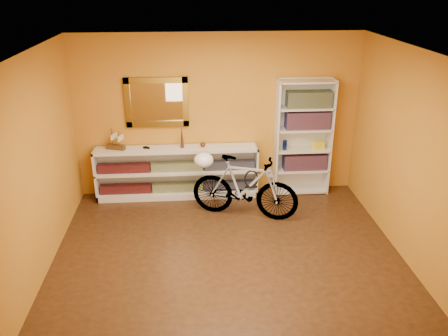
{
  "coord_description": "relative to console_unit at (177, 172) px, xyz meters",
  "views": [
    {
      "loc": [
        -0.43,
        -5.05,
        3.39
      ],
      "look_at": [
        0.0,
        0.7,
        0.95
      ],
      "focal_mm": 36.91,
      "sensor_mm": 36.0,
      "label": 1
    }
  ],
  "objects": [
    {
      "name": "red_tin",
      "position": [
        1.84,
        0.06,
        1.13
      ],
      "size": [
        0.16,
        0.16,
        0.19
      ],
      "primitive_type": "cube",
      "rotation": [
        0.0,
        0.0,
        -0.12
      ],
      "color": "maroon",
      "rests_on": "bookcase"
    },
    {
      "name": "helmet",
      "position": [
        0.42,
        -0.55,
        0.42
      ],
      "size": [
        0.29,
        0.28,
        0.22
      ],
      "primitive_type": "ellipsoid",
      "color": "white",
      "rests_on": "bicycle"
    },
    {
      "name": "wall_socket",
      "position": [
        1.57,
        0.17,
        -0.17
      ],
      "size": [
        0.09,
        0.02,
        0.09
      ],
      "primitive_type": "cube",
      "color": "silver",
      "rests_on": "back_wall"
    },
    {
      "name": "cd_row_lower",
      "position": [
        0.0,
        -0.02,
        -0.26
      ],
      "size": [
        2.5,
        0.13,
        0.14
      ],
      "primitive_type": "cube",
      "color": "black",
      "rests_on": "console_unit"
    },
    {
      "name": "travel_mug",
      "position": [
        1.74,
        0.01,
        0.42
      ],
      "size": [
        0.07,
        0.07,
        0.16
      ],
      "primitive_type": "cylinder",
      "color": "navy",
      "rests_on": "bookcase"
    },
    {
      "name": "bicycle",
      "position": [
        1.01,
        -0.76,
        0.06
      ],
      "size": [
        0.93,
        1.69,
        0.96
      ],
      "primitive_type": "imported",
      "rotation": [
        0.0,
        0.0,
        1.24
      ],
      "color": "silver",
      "rests_on": "floor"
    },
    {
      "name": "model_ship",
      "position": [
        -0.94,
        0.0,
        0.6
      ],
      "size": [
        0.31,
        0.2,
        0.35
      ],
      "primitive_type": null,
      "rotation": [
        0.0,
        0.0,
        -0.34
      ],
      "color": "#412912",
      "rests_on": "console_unit"
    },
    {
      "name": "book_row_a",
      "position": [
        2.09,
        0.03,
        0.12
      ],
      "size": [
        0.7,
        0.22,
        0.26
      ],
      "primitive_type": "cube",
      "color": "maroon",
      "rests_on": "bookcase"
    },
    {
      "name": "book_row_c",
      "position": [
        2.09,
        0.03,
        1.16
      ],
      "size": [
        0.7,
        0.22,
        0.25
      ],
      "primitive_type": "cube",
      "color": "#174351",
      "rests_on": "bookcase"
    },
    {
      "name": "ceiling",
      "position": [
        0.67,
        -1.81,
        2.18
      ],
      "size": [
        4.5,
        4.0,
        0.01
      ],
      "primitive_type": "cube",
      "color": "silver",
      "rests_on": "ground"
    },
    {
      "name": "back_wall",
      "position": [
        0.67,
        0.19,
        0.88
      ],
      "size": [
        4.5,
        0.01,
        2.6
      ],
      "primitive_type": "cube",
      "color": "#BD761C",
      "rests_on": "ground"
    },
    {
      "name": "console_unit",
      "position": [
        0.0,
        0.0,
        0.0
      ],
      "size": [
        2.6,
        0.35,
        0.85
      ],
      "primitive_type": null,
      "color": "silver",
      "rests_on": "floor"
    },
    {
      "name": "gilt_mirror",
      "position": [
        -0.28,
        0.15,
        1.12
      ],
      "size": [
        0.98,
        0.06,
        0.78
      ],
      "primitive_type": "cube",
      "color": "brown",
      "rests_on": "back_wall"
    },
    {
      "name": "decorative_orb",
      "position": [
        0.42,
        0.0,
        0.47
      ],
      "size": [
        0.08,
        0.08,
        0.08
      ],
      "primitive_type": "sphere",
      "color": "#532D1C",
      "rests_on": "console_unit"
    },
    {
      "name": "floor",
      "position": [
        0.67,
        -1.81,
        -0.43
      ],
      "size": [
        4.5,
        4.0,
        0.01
      ],
      "primitive_type": "cube",
      "color": "#311B0D",
      "rests_on": "ground"
    },
    {
      "name": "bronze_ornament",
      "position": [
        0.1,
        0.0,
        0.6
      ],
      "size": [
        0.06,
        0.06,
        0.35
      ],
      "primitive_type": "cone",
      "color": "#532D1C",
      "rests_on": "console_unit"
    },
    {
      "name": "right_wall",
      "position": [
        2.93,
        -1.81,
        0.88
      ],
      "size": [
        0.01,
        4.0,
        2.6
      ],
      "primitive_type": "cube",
      "color": "#BD761C",
      "rests_on": "ground"
    },
    {
      "name": "cd_row_upper",
      "position": [
        0.0,
        -0.02,
        0.11
      ],
      "size": [
        2.5,
        0.13,
        0.14
      ],
      "primitive_type": "cube",
      "color": "navy",
      "rests_on": "console_unit"
    },
    {
      "name": "u_lock",
      "position": [
        1.1,
        -0.79,
        0.2
      ],
      "size": [
        0.21,
        0.02,
        0.21
      ],
      "primitive_type": "torus",
      "rotation": [
        1.57,
        0.0,
        0.0
      ],
      "color": "black",
      "rests_on": "bicycle"
    },
    {
      "name": "bookcase",
      "position": [
        2.04,
        0.03,
        0.52
      ],
      "size": [
        0.9,
        0.3,
        1.9
      ],
      "primitive_type": null,
      "color": "silver",
      "rests_on": "floor"
    },
    {
      "name": "toy_car",
      "position": [
        -0.47,
        0.0,
        0.43
      ],
      "size": [
        0.0,
        0.0,
        0.0
      ],
      "primitive_type": "imported",
      "rotation": [
        0.0,
        0.0,
        1.25
      ],
      "color": "black",
      "rests_on": "console_unit"
    },
    {
      "name": "left_wall",
      "position": [
        -1.58,
        -1.81,
        0.88
      ],
      "size": [
        0.01,
        4.0,
        2.6
      ],
      "primitive_type": "cube",
      "color": "#BD761C",
      "rests_on": "ground"
    },
    {
      "name": "yellow_bag",
      "position": [
        2.29,
        -0.01,
        0.41
      ],
      "size": [
        0.19,
        0.15,
        0.13
      ],
      "primitive_type": "cube",
      "rotation": [
        0.0,
        0.0,
        0.24
      ],
      "color": "yellow",
      "rests_on": "bookcase"
    },
    {
      "name": "book_row_b",
      "position": [
        2.09,
        0.03,
        0.83
      ],
      "size": [
        0.7,
        0.22,
        0.28
      ],
      "primitive_type": "cube",
      "color": "maroon",
      "rests_on": "bookcase"
    }
  ]
}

